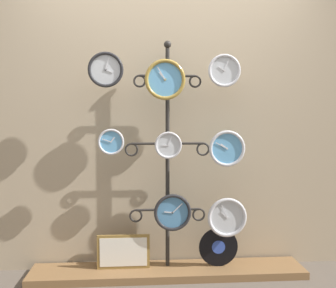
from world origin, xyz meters
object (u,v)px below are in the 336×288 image
display_stand (168,197)px  clock_middle_left (111,142)px  clock_top_left (106,70)px  clock_middle_right (227,149)px  clock_middle_center (168,145)px  vinyl_record (218,247)px  clock_top_center (165,80)px  clock_bottom_right (227,217)px  clock_top_right (224,71)px  picture_frame (123,252)px  clock_bottom_center (173,212)px

display_stand → clock_middle_left: size_ratio=9.23×
clock_top_left → clock_middle_right: 1.12m
clock_middle_center → vinyl_record: clock_middle_center is taller
clock_middle_center → vinyl_record: 0.93m
clock_middle_left → clock_middle_right: (0.91, -0.02, -0.06)m
clock_top_center → clock_middle_center: size_ratio=1.48×
clock_top_center → clock_bottom_right: bearing=-3.0°
vinyl_record → clock_middle_center: bearing=-177.0°
clock_top_left → clock_top_right: (0.92, 0.01, 0.00)m
clock_bottom_right → clock_middle_left: bearing=178.1°
display_stand → clock_middle_right: bearing=-12.7°
display_stand → clock_top_center: bearing=-106.2°
clock_middle_left → vinyl_record: (0.86, 0.03, -0.86)m
clock_top_left → picture_frame: clock_top_left is taller
clock_middle_center → clock_bottom_right: bearing=-4.6°
clock_middle_center → clock_middle_right: bearing=-3.5°
clock_middle_center → picture_frame: size_ratio=0.51×
clock_bottom_center → clock_top_center: bearing=179.6°
clock_bottom_center → clock_middle_left: bearing=179.5°
clock_top_left → clock_top_center: (0.45, 0.00, -0.07)m
clock_bottom_center → picture_frame: bearing=173.7°
clock_middle_left → clock_top_center: bearing=-0.5°
clock_top_right → clock_bottom_right: bearing=-51.0°
clock_top_right → picture_frame: 1.65m
clock_top_right → clock_middle_right: size_ratio=0.90×
clock_middle_left → vinyl_record: size_ratio=0.64×
clock_middle_left → clock_bottom_right: bearing=-1.9°
clock_top_center → vinyl_record: (0.44, 0.03, -1.35)m
display_stand → clock_middle_left: 0.64m
clock_bottom_right → display_stand: bearing=166.4°
clock_top_right → clock_middle_left: size_ratio=1.27×
clock_bottom_center → picture_frame: (-0.39, 0.04, -0.32)m
display_stand → clock_middle_center: (-0.00, -0.08, 0.43)m
clock_middle_right → vinyl_record: (-0.05, 0.05, -0.81)m
picture_frame → clock_bottom_center: bearing=-6.3°
display_stand → picture_frame: (-0.36, -0.04, -0.43)m
picture_frame → vinyl_record: bearing=-0.7°
clock_top_left → clock_middle_left: clock_top_left is taller
display_stand → clock_middle_right: size_ratio=6.51×
clock_bottom_right → clock_middle_center: bearing=175.4°
clock_top_center → clock_bottom_center: size_ratio=1.06×
clock_bottom_center → display_stand: bearing=111.2°
clock_middle_left → clock_middle_center: 0.45m
clock_top_center → vinyl_record: bearing=4.3°
clock_top_left → clock_middle_center: 0.75m
picture_frame → clock_bottom_right: bearing=-4.8°
clock_top_left → picture_frame: (0.12, 0.05, -1.44)m
clock_middle_right → clock_bottom_right: 0.55m
display_stand → picture_frame: display_stand is taller
clock_bottom_center → vinyl_record: size_ratio=0.93×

